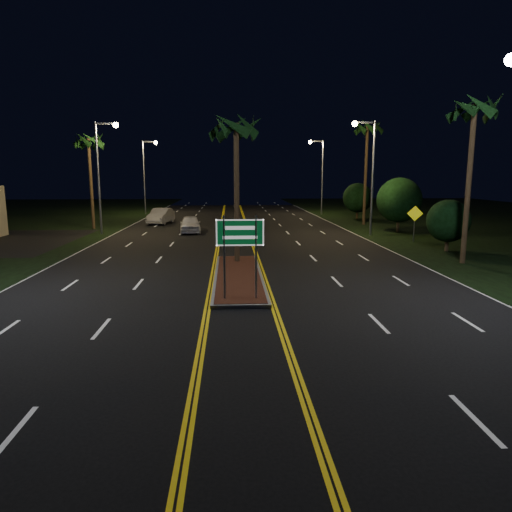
{
  "coord_description": "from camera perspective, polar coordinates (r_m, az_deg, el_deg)",
  "views": [
    {
      "loc": [
        -0.37,
        -14.15,
        4.82
      ],
      "look_at": [
        0.57,
        2.25,
        1.9
      ],
      "focal_mm": 32.0,
      "sensor_mm": 36.0,
      "label": 1
    }
  ],
  "objects": [
    {
      "name": "streetlight_left_mid",
      "position": [
        39.52,
        -18.63,
        10.78
      ],
      "size": [
        1.91,
        0.44,
        9.0
      ],
      "color": "gray",
      "rests_on": "ground"
    },
    {
      "name": "streetlight_right_far",
      "position": [
        57.22,
        7.94,
        10.83
      ],
      "size": [
        1.91,
        0.44,
        9.0
      ],
      "color": "gray",
      "rests_on": "ground"
    },
    {
      "name": "palm_median",
      "position": [
        24.78,
        -2.5,
        15.76
      ],
      "size": [
        2.4,
        2.4,
        8.3
      ],
      "color": "#382819",
      "rests_on": "ground"
    },
    {
      "name": "palm_right_far",
      "position": [
        46.28,
        13.77,
        15.17
      ],
      "size": [
        2.4,
        2.4,
        10.3
      ],
      "color": "#382819",
      "rests_on": "ground"
    },
    {
      "name": "shrub_mid",
      "position": [
        40.82,
        17.47,
        6.69
      ],
      "size": [
        3.78,
        3.78,
        4.62
      ],
      "color": "#382819",
      "rests_on": "ground"
    },
    {
      "name": "warning_sign",
      "position": [
        35.06,
        19.22,
        4.47
      ],
      "size": [
        1.06,
        0.36,
        2.64
      ],
      "rotation": [
        0.0,
        0.0,
        -0.31
      ],
      "color": "gray",
      "rests_on": "ground"
    },
    {
      "name": "shrub_far",
      "position": [
        52.18,
        12.59,
        7.12
      ],
      "size": [
        3.24,
        3.24,
        3.96
      ],
      "color": "#382819",
      "rests_on": "ground"
    },
    {
      "name": "shrub_near",
      "position": [
        31.52,
        22.91,
        4.06
      ],
      "size": [
        2.7,
        2.7,
        3.3
      ],
      "color": "#382819",
      "rests_on": "ground"
    },
    {
      "name": "ground",
      "position": [
        14.96,
        -1.71,
        -8.73
      ],
      "size": [
        120.0,
        120.0,
        0.0
      ],
      "primitive_type": "plane",
      "color": "black",
      "rests_on": "ground"
    },
    {
      "name": "highway_sign",
      "position": [
        17.13,
        -2.01,
        1.96
      ],
      "size": [
        1.8,
        0.08,
        3.2
      ],
      "color": "gray",
      "rests_on": "ground"
    },
    {
      "name": "streetlight_left_far",
      "position": [
        59.06,
        -13.49,
        10.63
      ],
      "size": [
        1.91,
        0.44,
        9.0
      ],
      "color": "gray",
      "rests_on": "ground"
    },
    {
      "name": "median_island",
      "position": [
        21.68,
        -2.22,
        -2.54
      ],
      "size": [
        2.25,
        10.25,
        0.17
      ],
      "color": "gray",
      "rests_on": "ground"
    },
    {
      "name": "palm_right_near",
      "position": [
        27.58,
        25.66,
        16.19
      ],
      "size": [
        2.4,
        2.4,
        9.3
      ],
      "color": "#382819",
      "rests_on": "ground"
    },
    {
      "name": "car_far",
      "position": [
        46.89,
        -11.8,
        5.07
      ],
      "size": [
        3.11,
        5.66,
        1.79
      ],
      "primitive_type": "imported",
      "rotation": [
        0.0,
        0.0,
        -0.16
      ],
      "color": "#B0B1BA",
      "rests_on": "ground"
    },
    {
      "name": "streetlight_right_mid",
      "position": [
        37.79,
        13.89,
        11.07
      ],
      "size": [
        1.91,
        0.44,
        9.0
      ],
      "color": "gray",
      "rests_on": "ground"
    },
    {
      "name": "car_near",
      "position": [
        39.21,
        -8.23,
        4.15
      ],
      "size": [
        2.62,
        5.2,
        1.67
      ],
      "primitive_type": "imported",
      "rotation": [
        0.0,
        0.0,
        0.09
      ],
      "color": "white",
      "rests_on": "ground"
    },
    {
      "name": "palm_left_far",
      "position": [
        44.05,
        -20.22,
        13.29
      ],
      "size": [
        2.4,
        2.4,
        8.8
      ],
      "color": "#382819",
      "rests_on": "ground"
    }
  ]
}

